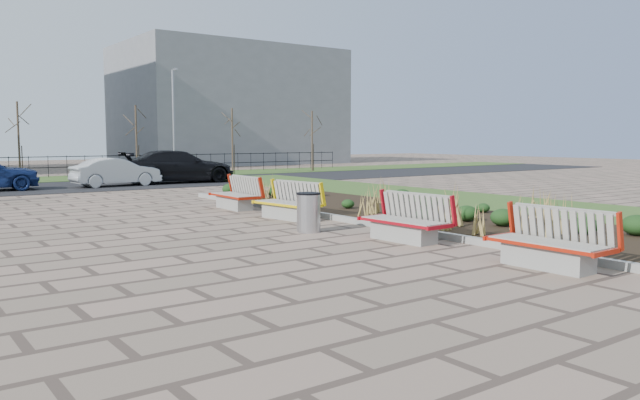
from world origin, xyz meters
TOP-DOWN VIEW (x-y plane):
  - ground at (0.00, 0.00)m, footprint 120.00×120.00m
  - planting_bed at (6.25, 5.00)m, footprint 4.50×18.00m
  - planting_curb at (3.92, 5.00)m, footprint 0.16×18.00m
  - grass_verge_near at (11.00, 5.00)m, footprint 5.00×38.00m
  - grass_verge_far at (0.00, 28.00)m, footprint 80.00×5.00m
  - road at (0.00, 22.00)m, footprint 80.00×7.00m
  - bench_a at (3.00, -1.49)m, footprint 0.94×2.12m
  - bench_b at (3.00, 2.02)m, footprint 0.99×2.14m
  - bench_c at (3.00, 6.63)m, footprint 1.15×2.19m
  - bench_d at (3.00, 9.62)m, footprint 0.94×2.12m
  - litter_bin at (2.12, 4.30)m, footprint 0.56×0.56m
  - car_silver at (3.05, 21.05)m, footprint 3.99×1.58m
  - car_black at (6.31, 21.46)m, footprint 5.73×2.89m
  - tree_c at (0.00, 26.50)m, footprint 1.40×1.40m
  - tree_d at (6.00, 26.50)m, footprint 1.40×1.40m
  - tree_e at (12.00, 26.50)m, footprint 1.40×1.40m
  - tree_f at (18.00, 26.50)m, footprint 1.40×1.40m
  - lamp_east at (8.00, 26.00)m, footprint 0.24×0.60m
  - railing_fence at (0.00, 29.50)m, footprint 44.00×0.10m
  - building_grey at (20.00, 42.00)m, footprint 18.00×12.00m

SIDE VIEW (x-z plane):
  - ground at x=0.00m, z-range 0.00..0.00m
  - road at x=0.00m, z-range 0.00..0.02m
  - grass_verge_near at x=11.00m, z-range 0.00..0.04m
  - grass_verge_far at x=0.00m, z-range 0.00..0.04m
  - planting_bed at x=6.25m, z-range 0.00..0.10m
  - planting_curb at x=3.92m, z-range 0.00..0.15m
  - litter_bin at x=2.12m, z-range 0.00..0.91m
  - bench_a at x=3.00m, z-range 0.00..1.00m
  - bench_b at x=3.00m, z-range 0.00..1.00m
  - bench_c at x=3.00m, z-range 0.00..1.00m
  - bench_d at x=3.00m, z-range 0.00..1.00m
  - railing_fence at x=0.00m, z-range 0.04..1.24m
  - car_silver at x=3.05m, z-range 0.02..1.31m
  - car_black at x=6.31m, z-range 0.02..1.62m
  - tree_c at x=0.00m, z-range 0.04..4.04m
  - tree_d at x=6.00m, z-range 0.04..4.04m
  - tree_e at x=12.00m, z-range 0.04..4.04m
  - tree_f at x=18.00m, z-range 0.04..4.04m
  - lamp_east at x=8.00m, z-range 0.04..6.04m
  - building_grey at x=20.00m, z-range 0.00..10.00m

